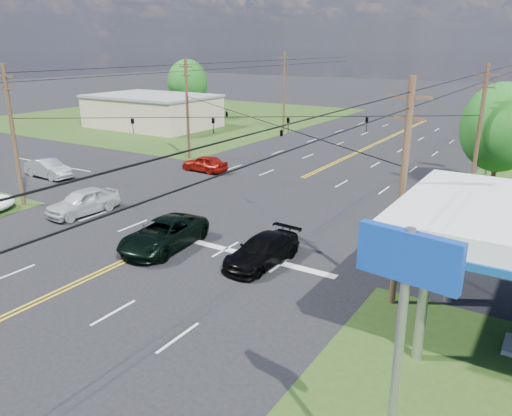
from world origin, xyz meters
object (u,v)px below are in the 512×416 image
Objects in this scene: tree_right_a at (501,128)px; sedan_silver at (48,169)px; pole_nw at (187,108)px; polesign_se at (404,303)px; pole_left_far at (284,91)px; pole_right_far at (512,103)px; retail_nw at (153,112)px; pickup_white at (83,202)px; pole_sw at (13,135)px; tree_far_l at (188,83)px; pole_ne at (479,131)px; suv_black at (262,251)px; pickup_dkgreen at (164,234)px; pole_se at (402,193)px.

tree_right_a is 1.74× the size of sedan_silver.
tree_right_a is at bearing -63.08° from sedan_silver.
polesign_se is (28.98, -28.09, 0.65)m from pole_nw.
pole_left_far and pole_right_far have the same top height.
retail_nw is at bearing 167.20° from tree_right_a.
pickup_white is at bearing -82.00° from pole_left_far.
polesign_se is at bearing -19.19° from pole_sw.
pickup_white is (24.06, -40.00, -4.36)m from tree_far_l.
pole_ne is 19.00m from pole_right_far.
pickup_white is at bearing 155.13° from polesign_se.
sedan_silver is (-5.11, -12.18, -4.14)m from pole_nw.
pole_sw is 6.58m from pickup_white.
pole_ne is 2.02× the size of sedan_silver.
pole_left_far reaches higher than tree_right_a.
pole_sw is 31.62m from pole_ne.
suv_black is (38.14, -40.50, -4.48)m from tree_far_l.
tree_far_l is at bearing 156.50° from tree_right_a.
pole_ne is 33.67m from sedan_silver.
pole_right_far is (26.00, 19.00, 0.25)m from pole_nw.
suv_black is 24.83m from sedan_silver.
retail_nw is 3.27× the size of pickup_white.
pole_sw is at bearing 172.34° from pickup_dkgreen.
retail_nw reaches higher than pickup_dkgreen.
sedan_silver is at bearing -64.73° from retail_nw.
pole_nw is 27.17m from tree_right_a.
pole_right_far is 2.13× the size of sedan_silver.
pole_se reaches higher than tree_far_l.
pole_left_far reaches higher than pole_se.
retail_nw is 27.87m from sedan_silver.
sedan_silver is (-31.11, -12.18, -4.14)m from pole_ne.
sedan_silver is (13.89, -35.18, -4.42)m from tree_far_l.
pole_ne is 27.28m from pickup_white.
pole_right_far is 47.19m from polesign_se.
pole_left_far is 2.03× the size of suv_black.
pickup_white is at bearing 11.18° from pole_sw.
pole_se reaches higher than pickup_white.
pickup_dkgreen is (-12.50, -37.57, -4.37)m from pole_right_far.
pole_right_far is (26.00, 0.00, 0.00)m from pole_left_far.
pickup_white is (5.06, -17.00, -4.08)m from pole_nw.
tree_right_a is (27.00, -16.00, -0.30)m from pole_left_far.
pole_ne is at bearing -108.43° from tree_right_a.
pole_sw is 1.94× the size of pickup_white.
retail_nw is at bearing 26.89° from sedan_silver.
suv_black is (19.14, -17.50, -4.20)m from pole_nw.
suv_black is at bearing -100.64° from pole_right_far.
pole_ne is 32.20m from pole_left_far.
tree_far_l is (-19.00, 41.00, 0.28)m from pole_sw.
pole_left_far is at bearing 19.44° from retail_nw.
pole_se is 10.54m from polesign_se.
tree_far_l is at bearing 168.11° from pole_left_far.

